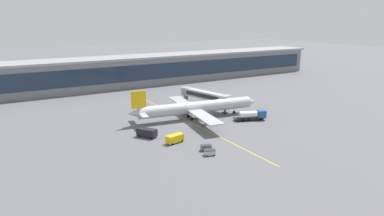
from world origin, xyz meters
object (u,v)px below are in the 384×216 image
Objects in this scene: main_airliner at (196,107)px; baggage_cart_1 at (206,148)px; crew_van at (175,138)px; fuel_tanker at (252,115)px; lavatory_truck at (147,132)px; baggage_cart_0 at (210,152)px.

baggage_cart_1 is (-12.07, -25.77, -3.12)m from main_airliner.
baggage_cart_1 is (4.43, -8.89, -0.53)m from crew_van.
fuel_tanker is 36.90m from lavatory_truck.
baggage_cart_0 is at bearing -73.41° from crew_van.
lavatory_truck is (-5.00, 7.90, 0.11)m from crew_van.
fuel_tanker is 32.34m from crew_van.
fuel_tanker is 2.07× the size of crew_van.
baggage_cart_1 is at bearing -60.66° from lavatory_truck.
crew_van is (-16.50, -16.88, -2.59)m from main_airliner.
lavatory_truck is at bearing 119.34° from baggage_cart_1.
main_airliner is 28.63m from baggage_cart_1.
main_airliner is 31.77m from baggage_cart_0.
lavatory_truck is at bearing -157.31° from main_airliner.
fuel_tanker is 3.71× the size of baggage_cart_1.
fuel_tanker is at bearing -36.16° from main_airliner.
crew_van is at bearing 116.51° from baggage_cart_1.
baggage_cart_1 is at bearing -152.01° from fuel_tanker.
crew_van is at bearing -134.34° from main_airliner.
main_airliner is 23.44m from lavatory_truck.
crew_van is 0.88× the size of lavatory_truck.
baggage_cart_1 is (9.43, -16.78, -0.64)m from lavatory_truck.
crew_van is at bearing -57.66° from lavatory_truck.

